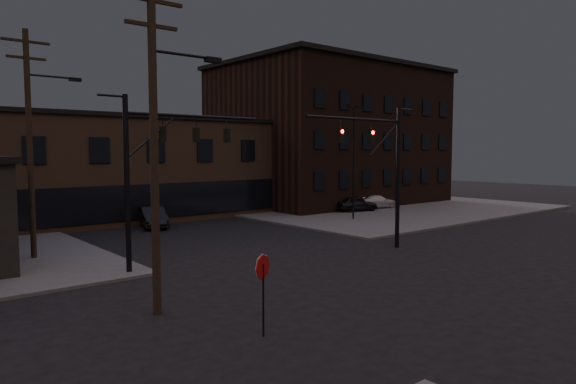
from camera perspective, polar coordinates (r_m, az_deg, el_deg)
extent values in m
plane|color=black|center=(22.64, 10.70, -9.64)|extent=(140.00, 140.00, 0.00)
cube|color=#474744|center=(53.29, 7.57, -1.37)|extent=(30.00, 30.00, 0.15)
cube|color=brown|center=(45.27, -17.69, 2.40)|extent=(40.00, 12.00, 8.00)
cube|color=black|center=(55.82, 4.61, 6.04)|extent=(22.00, 16.00, 14.00)
cylinder|color=black|center=(29.89, 12.12, 1.53)|extent=(0.24, 0.24, 8.00)
cylinder|color=black|center=(27.23, 7.63, 8.04)|extent=(7.00, 0.14, 0.14)
cube|color=#FF140C|center=(28.06, 9.23, 6.08)|extent=(0.28, 0.22, 0.70)
cube|color=#FF140C|center=(26.35, 5.87, 6.22)|extent=(0.28, 0.22, 0.70)
cylinder|color=black|center=(23.75, -17.44, 0.67)|extent=(0.24, 0.24, 8.00)
cylinder|color=black|center=(25.30, -10.19, 8.28)|extent=(7.00, 0.14, 0.14)
cube|color=black|center=(24.43, -13.75, 6.25)|extent=(0.28, 0.22, 0.70)
cube|color=black|center=(25.25, -10.16, 6.25)|extent=(0.28, 0.22, 0.70)
cube|color=black|center=(26.16, -6.80, 6.22)|extent=(0.28, 0.22, 0.70)
cylinder|color=black|center=(15.57, -2.76, -11.93)|extent=(0.06, 0.06, 2.20)
cylinder|color=maroon|center=(15.34, -2.81, -8.33)|extent=(0.72, 0.33, 0.76)
cylinder|color=black|center=(17.61, -14.66, 4.35)|extent=(0.28, 0.28, 11.00)
cube|color=black|center=(18.27, -14.98, 19.90)|extent=(2.20, 0.12, 0.12)
cube|color=black|center=(18.08, -14.93, 17.45)|extent=(1.80, 0.12, 0.12)
cube|color=black|center=(18.98, -8.36, 14.31)|extent=(0.60, 0.25, 0.18)
cylinder|color=black|center=(28.68, -26.76, 4.52)|extent=(0.28, 0.28, 11.50)
cube|color=black|center=(29.19, -27.13, 14.68)|extent=(2.20, 0.12, 0.12)
cube|color=black|center=(29.05, -27.08, 13.13)|extent=(1.80, 0.12, 0.12)
cube|color=black|center=(29.53, -22.57, 11.46)|extent=(0.60, 0.25, 0.18)
cylinder|color=black|center=(40.99, 7.30, 3.07)|extent=(0.14, 0.14, 9.00)
cube|color=black|center=(40.76, 6.88, 9.47)|extent=(0.50, 0.28, 0.18)
cube|color=black|center=(41.49, 7.85, 9.37)|extent=(0.50, 0.28, 0.18)
cylinder|color=black|center=(48.79, 7.82, 3.29)|extent=(0.14, 0.14, 9.00)
cube|color=black|center=(48.54, 7.47, 8.67)|extent=(0.50, 0.28, 0.18)
cube|color=black|center=(49.27, 8.27, 8.60)|extent=(0.50, 0.28, 0.18)
imported|color=black|center=(46.60, 7.58, -1.29)|extent=(4.22, 2.55, 1.34)
imported|color=silver|center=(49.54, 9.84, -1.05)|extent=(4.49, 2.68, 1.22)
imported|color=black|center=(38.62, -14.80, -2.71)|extent=(2.75, 4.81, 1.50)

